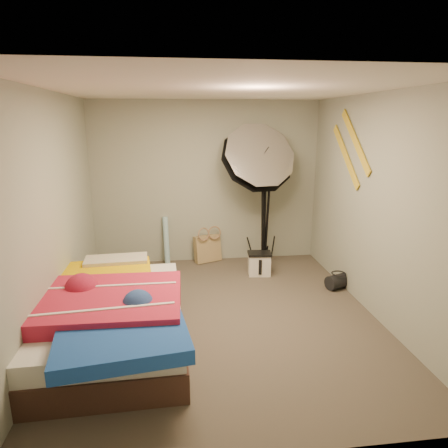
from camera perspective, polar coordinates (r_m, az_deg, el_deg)
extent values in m
plane|color=#51493D|center=(4.73, -0.30, -13.11)|extent=(4.00, 4.00, 0.00)
plane|color=silver|center=(4.20, -0.35, 18.73)|extent=(4.00, 4.00, 0.00)
plane|color=gray|center=(6.25, -2.53, 5.85)|extent=(3.50, 0.00, 3.50)
plane|color=gray|center=(2.41, 5.45, -8.64)|extent=(3.50, 0.00, 3.50)
plane|color=gray|center=(4.44, -23.36, 1.06)|extent=(0.00, 4.00, 4.00)
plane|color=gray|center=(4.82, 20.83, 2.29)|extent=(0.00, 4.00, 4.00)
cube|color=tan|center=(6.39, -2.38, -3.52)|extent=(0.46, 0.33, 0.44)
cylinder|color=#52A3BB|center=(6.33, -8.25, -2.34)|extent=(0.11, 0.22, 0.75)
cube|color=silver|center=(5.88, 5.06, -5.78)|extent=(0.33, 0.25, 0.31)
cylinder|color=black|center=(5.63, 15.98, -7.89)|extent=(0.37, 0.30, 0.19)
cube|color=gold|center=(5.26, 18.27, 11.18)|extent=(0.02, 0.91, 0.78)
cube|color=gold|center=(5.50, 17.00, 9.29)|extent=(0.02, 0.91, 0.78)
cube|color=#40271F|center=(4.32, -15.93, -14.51)|extent=(1.52, 2.12, 0.27)
cube|color=silver|center=(4.22, -16.15, -11.79)|extent=(1.48, 2.08, 0.19)
cube|color=#D5AB00|center=(4.61, -17.52, -7.75)|extent=(1.24, 1.11, 0.15)
cube|color=#B71E3A|center=(4.01, -15.82, -10.76)|extent=(1.33, 1.13, 0.17)
cube|color=#1C4CB0|center=(3.45, -14.30, -15.57)|extent=(1.14, 0.96, 0.12)
cube|color=#C58791|center=(4.96, -15.11, -5.47)|extent=(0.75, 0.38, 0.15)
cylinder|color=black|center=(6.20, 5.76, 2.21)|extent=(0.03, 0.03, 1.75)
cube|color=black|center=(6.08, 5.96, 9.80)|extent=(0.07, 0.07, 0.11)
cone|color=silver|center=(5.89, 4.71, 9.14)|extent=(1.29, 0.88, 1.29)
cylinder|color=black|center=(5.91, 5.74, -0.84)|extent=(0.05, 0.05, 1.27)
cube|color=black|center=(5.77, 5.91, 5.87)|extent=(0.09, 0.09, 0.13)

